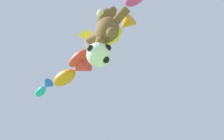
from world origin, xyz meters
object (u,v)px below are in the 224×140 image
Objects in this scene: teddy_bear_kite at (107,26)px; fish_kite_teal at (44,88)px; fish_kite_goldfin at (119,30)px; soccer_ball_kite at (99,55)px; fish_kite_tangerine at (72,73)px; fish_kite_crimson at (85,52)px; diamond_kite at (86,37)px.

teddy_bear_kite is 1.60× the size of fish_kite_teal.
soccer_ball_kite is at bearing -105.45° from fish_kite_goldfin.
fish_kite_teal reaches higher than fish_kite_tangerine.
diamond_kite is (-0.73, 0.41, 2.86)m from fish_kite_crimson.
fish_kite_tangerine is at bearing 178.32° from fish_kite_goldfin.
fish_kite_teal reaches higher than teddy_bear_kite.
fish_kite_goldfin is 0.88× the size of fish_kite_crimson.
fish_kite_goldfin is 3.94m from diamond_kite.
soccer_ball_kite is (-0.59, 0.22, -1.22)m from teddy_bear_kite.
teddy_bear_kite is 4.31m from fish_kite_tangerine.
fish_kite_tangerine is 3.02m from diamond_kite.
fish_kite_teal is (-6.24, 1.08, 1.71)m from teddy_bear_kite.
teddy_bear_kite is 1.06× the size of fish_kite_crimson.
fish_kite_goldfin is at bearing -1.68° from fish_kite_tangerine.
diamond_kite is at bearing 157.28° from soccer_ball_kite.
fish_kite_crimson is (-2.43, 0.88, 1.46)m from teddy_bear_kite.
fish_kite_crimson reaches higher than teddy_bear_kite.
soccer_ball_kite is 2.98m from fish_kite_goldfin.
fish_kite_tangerine reaches higher than soccer_ball_kite.
fish_kite_goldfin is 0.64× the size of diamond_kite.
fish_kite_crimson is 3.82m from fish_kite_teal.
diamond_kite reaches higher than teddy_bear_kite.
teddy_bear_kite is at bearing -18.30° from fish_kite_tangerine.
fish_kite_goldfin is at bearing -2.40° from diamond_kite.
soccer_ball_kite is 0.49× the size of fish_kite_crimson.
fish_kite_tangerine reaches higher than teddy_bear_kite.
diamond_kite is at bearing 157.71° from teddy_bear_kite.
fish_kite_crimson reaches higher than soccer_ball_kite.
fish_kite_teal is (-3.81, 0.20, 0.25)m from fish_kite_crimson.
fish_kite_goldfin is at bearing 7.92° from fish_kite_crimson.
fish_kite_tangerine is 0.80× the size of diamond_kite.
diamond_kite is (0.71, 0.01, 2.93)m from fish_kite_tangerine.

